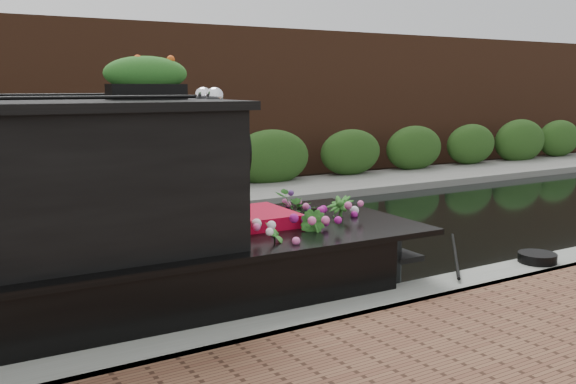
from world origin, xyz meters
TOP-DOWN VIEW (x-y plane):
  - ground at (0.00, 0.00)m, footprint 80.00×80.00m
  - near_bank_coping at (0.00, -3.30)m, footprint 40.00×0.60m
  - far_bank_path at (0.00, 4.20)m, footprint 40.00×2.40m
  - far_hedge at (0.00, 5.10)m, footprint 40.00×1.10m
  - far_brick_wall at (0.00, 7.20)m, footprint 40.00×1.00m
  - rope_fender at (1.89, -1.84)m, footprint 0.37×0.45m
  - coiled_mooring_rope at (3.36, -3.25)m, footprint 0.48×0.48m

SIDE VIEW (x-z plane):
  - ground at x=0.00m, z-range 0.00..0.00m
  - near_bank_coping at x=0.00m, z-range -0.25..0.25m
  - far_bank_path at x=0.00m, z-range -0.17..0.17m
  - far_hedge at x=0.00m, z-range -1.40..1.40m
  - far_brick_wall at x=0.00m, z-range -4.00..4.00m
  - rope_fender at x=1.89m, z-range 0.00..0.37m
  - coiled_mooring_rope at x=3.36m, z-range 0.25..0.37m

